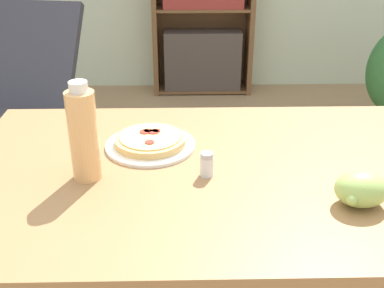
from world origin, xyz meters
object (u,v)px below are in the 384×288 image
salt_shaker (207,164)px  lounge_chair_near (22,121)px  grape_bunch (361,189)px  drink_bottle (83,134)px  pizza_on_plate (150,142)px  bookshelf (203,16)px

salt_shaker → lounge_chair_near: lounge_chair_near is taller
grape_bunch → drink_bottle: drink_bottle is taller
pizza_on_plate → lounge_chair_near: lounge_chair_near is taller
grape_bunch → salt_shaker: bearing=158.0°
pizza_on_plate → lounge_chair_near: 1.55m
lounge_chair_near → drink_bottle: bearing=-54.4°
pizza_on_plate → salt_shaker: salt_shaker is taller
pizza_on_plate → bookshelf: bearing=84.1°
grape_bunch → lounge_chair_near: lounge_chair_near is taller
grape_bunch → bookshelf: bearing=94.8°
drink_bottle → pizza_on_plate: bearing=48.1°
drink_bottle → lounge_chair_near: size_ratio=0.29×
pizza_on_plate → bookshelf: size_ratio=0.19×
drink_bottle → bookshelf: size_ratio=0.19×
pizza_on_plate → drink_bottle: bearing=-131.9°
pizza_on_plate → bookshelf: bookshelf is taller
grape_bunch → bookshelf: 2.79m
pizza_on_plate → grape_bunch: (0.49, -0.30, 0.03)m
drink_bottle → salt_shaker: (0.30, 0.00, -0.09)m
grape_bunch → bookshelf: bookshelf is taller
pizza_on_plate → grape_bunch: bearing=-31.4°
drink_bottle → salt_shaker: 0.31m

